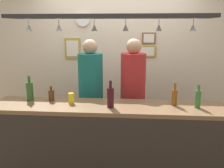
{
  "coord_description": "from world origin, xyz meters",
  "views": [
    {
      "loc": [
        0.26,
        -3.05,
        1.87
      ],
      "look_at": [
        0.0,
        0.1,
        1.15
      ],
      "focal_mm": 40.16,
      "sensor_mm": 36.0,
      "label": 1
    }
  ],
  "objects": [
    {
      "name": "bottle_champagne_green",
      "position": [
        -0.96,
        -0.23,
        1.13
      ],
      "size": [
        0.08,
        0.08,
        0.3
      ],
      "color": "#2D5623",
      "rests_on": "bar_counter"
    },
    {
      "name": "drink_can",
      "position": [
        -0.44,
        -0.31,
        1.07
      ],
      "size": [
        0.07,
        0.07,
        0.12
      ],
      "primitive_type": "cylinder",
      "color": "yellow",
      "rests_on": "bar_counter"
    },
    {
      "name": "person_right_red_shirt",
      "position": [
        0.27,
        0.29,
        1.04
      ],
      "size": [
        0.34,
        0.34,
        1.72
      ],
      "color": "#2D334C",
      "rests_on": "ground_plane"
    },
    {
      "name": "hanging_wineglass_center_right",
      "position": [
        0.54,
        -0.27,
        1.87
      ],
      "size": [
        0.07,
        0.07,
        0.13
      ],
      "color": "silver",
      "rests_on": "overhead_glass_rack"
    },
    {
      "name": "bottle_beer_amber_tall",
      "position": [
        0.74,
        -0.29,
        1.11
      ],
      "size": [
        0.06,
        0.06,
        0.26
      ],
      "color": "brown",
      "rests_on": "bar_counter"
    },
    {
      "name": "overhead_glass_rack",
      "position": [
        0.0,
        -0.3,
        1.98
      ],
      "size": [
        2.2,
        0.36,
        0.04
      ],
      "primitive_type": "cube",
      "color": "black"
    },
    {
      "name": "bottle_wine_dark_red",
      "position": [
        0.03,
        -0.42,
        1.13
      ],
      "size": [
        0.08,
        0.08,
        0.3
      ],
      "color": "#380F19",
      "rests_on": "bar_counter"
    },
    {
      "name": "hanging_wineglass_center",
      "position": [
        0.18,
        -0.24,
        1.87
      ],
      "size": [
        0.07,
        0.07,
        0.13
      ],
      "color": "silver",
      "rests_on": "overhead_glass_rack"
    },
    {
      "name": "bottle_beer_green_import",
      "position": [
        0.98,
        -0.36,
        1.11
      ],
      "size": [
        0.06,
        0.06,
        0.26
      ],
      "color": "#336B2D",
      "rests_on": "bar_counter"
    },
    {
      "name": "hanging_wineglass_far_left",
      "position": [
        -0.86,
        -0.36,
        1.87
      ],
      "size": [
        0.07,
        0.07,
        0.13
      ],
      "color": "silver",
      "rests_on": "overhead_glass_rack"
    },
    {
      "name": "picture_frame_upper_small",
      "position": [
        0.51,
        1.06,
        1.7
      ],
      "size": [
        0.22,
        0.02,
        0.18
      ],
      "color": "brown",
      "rests_on": "back_wall"
    },
    {
      "name": "person_middle_teal_shirt",
      "position": [
        -0.31,
        0.29,
        1.03
      ],
      "size": [
        0.34,
        0.34,
        1.71
      ],
      "color": "#2D334C",
      "rests_on": "ground_plane"
    },
    {
      "name": "wall_clock",
      "position": [
        -0.55,
        1.05,
        1.99
      ],
      "size": [
        0.22,
        0.03,
        0.22
      ],
      "primitive_type": "cylinder",
      "rotation": [
        1.57,
        0.0,
        0.0
      ],
      "color": "white",
      "rests_on": "back_wall"
    },
    {
      "name": "bar_counter",
      "position": [
        0.0,
        -0.5,
        0.68
      ],
      "size": [
        2.7,
        0.55,
        1.01
      ],
      "color": "brown",
      "rests_on": "ground_plane"
    },
    {
      "name": "back_wall",
      "position": [
        0.0,
        1.1,
        1.3
      ],
      "size": [
        4.4,
        0.06,
        2.6
      ],
      "primitive_type": "cube",
      "color": "beige",
      "rests_on": "ground_plane"
    },
    {
      "name": "bottle_beer_brown_stubby",
      "position": [
        -0.7,
        -0.22,
        1.08
      ],
      "size": [
        0.07,
        0.07,
        0.18
      ],
      "color": "#512D14",
      "rests_on": "bar_counter"
    },
    {
      "name": "picture_frame_lower_pair",
      "position": [
        0.49,
        1.06,
        1.48
      ],
      "size": [
        0.3,
        0.02,
        0.18
      ],
      "color": "#B29338",
      "rests_on": "back_wall"
    },
    {
      "name": "hanging_wineglass_center_left",
      "position": [
        -0.16,
        -0.27,
        1.87
      ],
      "size": [
        0.07,
        0.07,
        0.13
      ],
      "color": "silver",
      "rests_on": "overhead_glass_rack"
    },
    {
      "name": "hanging_wineglass_right",
      "position": [
        0.88,
        -0.33,
        1.87
      ],
      "size": [
        0.07,
        0.07,
        0.13
      ],
      "color": "silver",
      "rests_on": "overhead_glass_rack"
    },
    {
      "name": "hanging_wineglass_left",
      "position": [
        -0.53,
        -0.36,
        1.87
      ],
      "size": [
        0.07,
        0.07,
        0.13
      ],
      "color": "silver",
      "rests_on": "overhead_glass_rack"
    },
    {
      "name": "picture_frame_caricature",
      "position": [
        -0.74,
        1.06,
        1.52
      ],
      "size": [
        0.26,
        0.02,
        0.34
      ],
      "color": "#B29338",
      "rests_on": "back_wall"
    },
    {
      "name": "ground_plane",
      "position": [
        0.0,
        0.0,
        0.0
      ],
      "size": [
        8.0,
        8.0,
        0.0
      ],
      "primitive_type": "plane",
      "color": "brown"
    }
  ]
}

